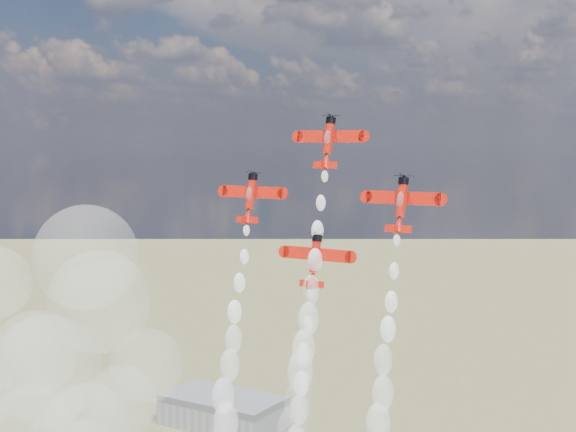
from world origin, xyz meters
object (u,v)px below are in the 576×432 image
at_px(hangar, 223,410).
at_px(plane_lead, 328,141).
at_px(plane_left, 251,197).
at_px(plane_right, 401,203).
at_px(plane_slot, 315,259).

height_order(hangar, plane_lead, plane_lead).
distance_m(plane_left, plane_right, 25.95).
bearing_deg(plane_slot, plane_left, 171.01).
height_order(hangar, plane_right, plane_right).
bearing_deg(plane_lead, plane_left, -171.01).
xyz_separation_m(hangar, plane_right, (150.92, -164.35, 105.58)).
height_order(plane_left, plane_right, same).
bearing_deg(plane_right, plane_lead, 171.01).
height_order(plane_lead, plane_slot, plane_lead).
height_order(hangar, plane_left, plane_left).
height_order(plane_left, plane_slot, plane_left).
distance_m(hangar, plane_lead, 241.79).
xyz_separation_m(hangar, plane_lead, (137.95, -162.30, 114.43)).
relative_size(plane_lead, plane_left, 1.00).
xyz_separation_m(plane_right, plane_slot, (-12.97, -2.05, -8.85)).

